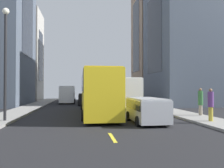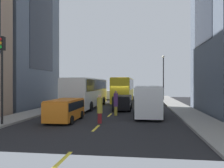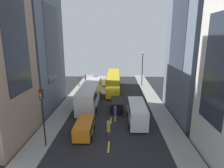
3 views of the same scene
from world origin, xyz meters
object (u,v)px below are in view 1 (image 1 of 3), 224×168
object	(u,v)px
car_orange_1	(105,96)
traffic_light_near_corner	(122,78)
streetcar_yellow	(97,90)
car_black_2	(85,98)
pedestrian_crossing_near	(89,95)
pedestrian_crossing_mid	(211,104)
city_bus_white	(120,90)
delivery_van_white	(68,93)
pedestrian_waiting_curb	(201,101)
pedestrian_walking_far	(86,96)
car_silver_0	(146,108)

from	to	relation	value
car_orange_1	traffic_light_near_corner	xyz separation A→B (m)	(-3.40, -2.52, 3.18)
car_orange_1	streetcar_yellow	bearing A→B (deg)	81.22
car_orange_1	car_black_2	world-z (taller)	car_orange_1
pedestrian_crossing_near	traffic_light_near_corner	size ratio (longest dim) A/B	0.35
pedestrian_crossing_near	traffic_light_near_corner	bearing A→B (deg)	-83.57
pedestrian_crossing_mid	car_black_2	bearing A→B (deg)	-17.44
city_bus_white	delivery_van_white	bearing A→B (deg)	-43.98
city_bus_white	car_orange_1	world-z (taller)	city_bus_white
delivery_van_white	traffic_light_near_corner	bearing A→B (deg)	-148.64
delivery_van_white	pedestrian_waiting_curb	bearing A→B (deg)	121.41
delivery_van_white	pedestrian_walking_far	distance (m)	2.80
car_black_2	car_orange_1	bearing A→B (deg)	-115.10
delivery_van_white	car_silver_0	xyz separation A→B (m)	(-6.15, 20.38, -0.57)
city_bus_white	pedestrian_crossing_near	size ratio (longest dim) A/B	6.06
city_bus_white	car_orange_1	distance (m)	10.00
pedestrian_crossing_near	city_bus_white	bearing A→B (deg)	-173.34
city_bus_white	pedestrian_crossing_mid	xyz separation A→B (m)	(-3.28, 14.58, -0.75)
pedestrian_walking_far	pedestrian_crossing_mid	bearing A→B (deg)	94.65
pedestrian_waiting_curb	pedestrian_crossing_mid	bearing A→B (deg)	173.48
car_black_2	delivery_van_white	bearing A→B (deg)	-60.12
pedestrian_waiting_curb	pedestrian_crossing_mid	size ratio (longest dim) A/B	1.01
streetcar_yellow	pedestrian_walking_far	bearing A→B (deg)	-87.94
city_bus_white	delivery_van_white	size ratio (longest dim) A/B	2.00
delivery_van_white	car_orange_1	bearing A→B (deg)	-151.77
streetcar_yellow	pedestrian_waiting_curb	world-z (taller)	streetcar_yellow
car_black_2	pedestrian_waiting_curb	xyz separation A→B (m)	(-8.61, 13.84, 0.36)
car_black_2	car_silver_0	bearing A→B (deg)	102.77
car_silver_0	pedestrian_crossing_mid	bearing A→B (deg)	168.32
city_bus_white	traffic_light_near_corner	size ratio (longest dim) A/B	2.15
pedestrian_walking_far	delivery_van_white	bearing A→B (deg)	-19.11
pedestrian_crossing_near	streetcar_yellow	bearing A→B (deg)	168.06
delivery_van_white	pedestrian_crossing_mid	size ratio (longest dim) A/B	2.94
pedestrian_crossing_near	pedestrian_walking_far	bearing A→B (deg)	159.14
pedestrian_crossing_near	pedestrian_waiting_curb	bearing A→B (deg)	-172.29
delivery_van_white	car_black_2	xyz separation A→B (m)	(-2.53, 4.40, -0.61)
city_bus_white	car_black_2	bearing A→B (deg)	-27.19
car_black_2	pedestrian_crossing_mid	bearing A→B (deg)	114.39
car_silver_0	pedestrian_crossing_near	size ratio (longest dim) A/B	2.09
city_bus_white	delivery_van_white	xyz separation A→B (m)	(6.87, -6.63, -0.49)
city_bus_white	pedestrian_crossing_near	distance (m)	11.05
streetcar_yellow	car_black_2	bearing A→B (deg)	-85.85
delivery_van_white	car_black_2	size ratio (longest dim) A/B	1.44
streetcar_yellow	pedestrian_crossing_near	world-z (taller)	streetcar_yellow
car_orange_1	pedestrian_walking_far	xyz separation A→B (m)	(3.37, 3.50, 0.19)
pedestrian_waiting_curb	car_orange_1	bearing A→B (deg)	25.04
pedestrian_waiting_curb	streetcar_yellow	bearing A→B (deg)	79.78
streetcar_yellow	pedestrian_crossing_mid	world-z (taller)	streetcar_yellow
city_bus_white	car_black_2	distance (m)	5.00
delivery_van_white	pedestrian_walking_far	xyz separation A→B (m)	(-2.77, 0.21, -0.37)
pedestrian_walking_far	pedestrian_waiting_curb	bearing A→B (deg)	100.19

